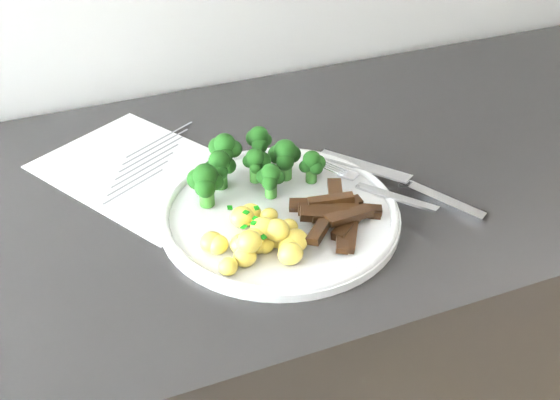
{
  "coord_description": "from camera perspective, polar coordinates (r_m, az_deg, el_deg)",
  "views": [
    {
      "loc": [
        -0.26,
        0.93,
        1.47
      ],
      "look_at": [
        -0.01,
        1.57,
        0.97
      ],
      "focal_mm": 42.97,
      "sensor_mm": 36.0,
      "label": 1
    }
  ],
  "objects": [
    {
      "name": "counter",
      "position": [
        1.27,
        0.54,
        -16.12
      ],
      "size": [
        2.51,
        0.63,
        0.94
      ],
      "color": "black",
      "rests_on": "ground"
    },
    {
      "name": "recipe_paper",
      "position": [
        0.98,
        -11.58,
        2.46
      ],
      "size": [
        0.32,
        0.35,
        0.0
      ],
      "color": "silver",
      "rests_on": "counter"
    },
    {
      "name": "plate",
      "position": [
        0.86,
        0.0,
        -1.14
      ],
      "size": [
        0.31,
        0.31,
        0.02
      ],
      "color": "white",
      "rests_on": "counter"
    },
    {
      "name": "broccoli",
      "position": [
        0.89,
        -2.64,
        3.24
      ],
      "size": [
        0.19,
        0.12,
        0.07
      ],
      "color": "#295E1D",
      "rests_on": "plate"
    },
    {
      "name": "potatoes",
      "position": [
        0.8,
        -1.73,
        -3.18
      ],
      "size": [
        0.12,
        0.12,
        0.04
      ],
      "color": "#F9D554",
      "rests_on": "plate"
    },
    {
      "name": "beef_strips",
      "position": [
        0.85,
        4.87,
        -1.17
      ],
      "size": [
        0.13,
        0.13,
        0.03
      ],
      "color": "black",
      "rests_on": "plate"
    },
    {
      "name": "fork",
      "position": [
        0.9,
        8.46,
        0.89
      ],
      "size": [
        0.1,
        0.16,
        0.02
      ],
      "color": "silver",
      "rests_on": "plate"
    },
    {
      "name": "knife",
      "position": [
        0.92,
        11.72,
        0.76
      ],
      "size": [
        0.15,
        0.22,
        0.03
      ],
      "color": "silver",
      "rests_on": "plate"
    }
  ]
}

